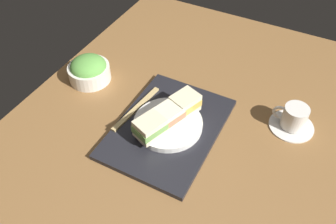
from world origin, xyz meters
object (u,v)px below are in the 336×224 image
(sandwich_plate, at_px, (168,124))
(chopsticks_pair, at_px, (136,108))
(coffee_cup, at_px, (293,119))
(sandwich_middle, at_px, (168,115))
(sandwich_far, at_px, (150,128))
(salad_bowl, at_px, (89,70))
(sandwich_near, at_px, (185,103))

(sandwich_plate, bearing_deg, chopsticks_pair, -97.81)
(chopsticks_pair, bearing_deg, coffee_cup, 110.57)
(sandwich_middle, relative_size, chopsticks_pair, 0.46)
(sandwich_far, bearing_deg, salad_bowl, -114.75)
(sandwich_far, distance_m, coffee_cup, 0.41)
(coffee_cup, bearing_deg, sandwich_middle, -60.53)
(sandwich_middle, height_order, salad_bowl, same)
(salad_bowl, height_order, coffee_cup, salad_bowl)
(sandwich_near, height_order, sandwich_far, sandwich_near)
(sandwich_near, xyz_separation_m, sandwich_middle, (0.06, -0.02, -0.00))
(salad_bowl, distance_m, chopsticks_pair, 0.22)
(sandwich_plate, relative_size, salad_bowl, 1.45)
(sandwich_near, xyz_separation_m, sandwich_far, (0.12, -0.04, -0.00))
(coffee_cup, bearing_deg, chopsticks_pair, -69.43)
(salad_bowl, bearing_deg, chopsticks_pair, 73.51)
(sandwich_plate, xyz_separation_m, salad_bowl, (-0.08, -0.33, 0.01))
(sandwich_plate, distance_m, coffee_cup, 0.35)
(sandwich_middle, height_order, coffee_cup, sandwich_middle)
(sandwich_middle, xyz_separation_m, chopsticks_pair, (-0.02, -0.11, -0.04))
(sandwich_middle, height_order, chopsticks_pair, sandwich_middle)
(sandwich_near, bearing_deg, sandwich_plate, -19.29)
(sandwich_near, relative_size, sandwich_far, 0.96)
(sandwich_middle, distance_m, chopsticks_pair, 0.12)
(sandwich_near, bearing_deg, salad_bowl, -92.76)
(sandwich_plate, height_order, sandwich_far, sandwich_far)
(sandwich_plate, distance_m, sandwich_middle, 0.03)
(sandwich_near, relative_size, sandwich_middle, 0.96)
(sandwich_near, distance_m, sandwich_middle, 0.07)
(chopsticks_pair, bearing_deg, sandwich_middle, 82.19)
(sandwich_middle, bearing_deg, salad_bowl, -103.55)
(sandwich_plate, xyz_separation_m, coffee_cup, (-0.17, 0.31, 0.01))
(chopsticks_pair, bearing_deg, sandwich_far, 49.82)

